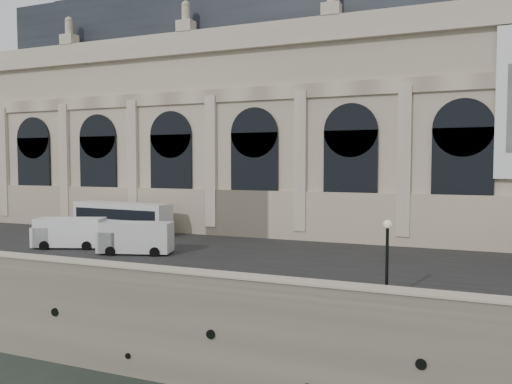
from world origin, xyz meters
TOP-DOWN VIEW (x-y plane):
  - quay at (0.00, 35.00)m, footprint 160.00×70.00m
  - street at (0.00, 14.00)m, footprint 160.00×24.00m
  - parapet at (0.00, 0.60)m, footprint 160.00×1.40m
  - museum at (-5.98, 30.86)m, footprint 69.00×18.70m
  - bus_left at (-18.33, 18.64)m, footprint 12.12×3.59m
  - van_b at (-17.75, 9.58)m, footprint 6.70×4.35m
  - van_c at (-10.28, 9.35)m, footprint 6.61×3.95m
  - lamp_right at (11.96, 2.24)m, footprint 0.48×0.48m

SIDE VIEW (x-z plane):
  - quay at x=0.00m, z-range 0.00..6.00m
  - street at x=0.00m, z-range 6.00..6.06m
  - parapet at x=0.00m, z-range 6.01..7.22m
  - van_c at x=-10.28m, z-range 6.03..8.80m
  - van_b at x=-17.75m, z-range 6.03..8.82m
  - bus_left at x=-18.33m, z-range 6.21..9.74m
  - lamp_right at x=11.96m, z-range 5.99..10.67m
  - museum at x=-5.98m, z-range 5.17..34.27m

